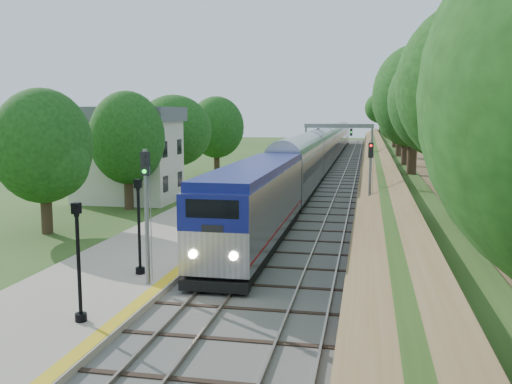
% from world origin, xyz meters
% --- Properties ---
extents(ground, '(320.00, 320.00, 0.00)m').
position_xyz_m(ground, '(0.00, 0.00, 0.00)').
color(ground, '#2D4C19').
rests_on(ground, ground).
extents(trackbed, '(9.50, 170.00, 0.28)m').
position_xyz_m(trackbed, '(2.00, 60.00, 0.07)').
color(trackbed, '#4C4944').
rests_on(trackbed, ground).
extents(platform, '(6.40, 68.00, 0.38)m').
position_xyz_m(platform, '(-5.20, 16.00, 0.19)').
color(platform, '#A89A87').
rests_on(platform, ground).
extents(yellow_stripe, '(0.55, 68.00, 0.01)m').
position_xyz_m(yellow_stripe, '(-2.35, 16.00, 0.39)').
color(yellow_stripe, gold).
rests_on(yellow_stripe, platform).
extents(embankment, '(10.64, 170.00, 11.70)m').
position_xyz_m(embankment, '(10.35, 60.00, 1.95)').
color(embankment, brown).
rests_on(embankment, ground).
extents(station_building, '(8.60, 6.60, 8.00)m').
position_xyz_m(station_building, '(-14.00, 30.00, 4.09)').
color(station_building, beige).
rests_on(station_building, ground).
extents(signal_gantry, '(8.40, 0.38, 6.20)m').
position_xyz_m(signal_gantry, '(2.47, 54.99, 4.82)').
color(signal_gantry, slate).
rests_on(signal_gantry, ground).
extents(trees_behind_platform, '(7.82, 53.32, 7.21)m').
position_xyz_m(trees_behind_platform, '(-11.17, 20.67, 4.53)').
color(trees_behind_platform, '#332316').
rests_on(trees_behind_platform, ground).
extents(train, '(3.01, 120.64, 4.42)m').
position_xyz_m(train, '(0.00, 65.53, 2.27)').
color(train, black).
rests_on(train, trackbed).
extents(lamppost_mid, '(0.41, 0.41, 4.13)m').
position_xyz_m(lamppost_mid, '(-3.54, 2.01, 2.23)').
color(lamppost_mid, black).
rests_on(lamppost_mid, platform).
extents(lamppost_far, '(0.42, 0.42, 4.25)m').
position_xyz_m(lamppost_far, '(-3.82, 7.92, 2.28)').
color(lamppost_far, black).
rests_on(lamppost_far, platform).
extents(signal_platform, '(0.33, 0.26, 5.65)m').
position_xyz_m(signal_platform, '(-2.90, 6.57, 3.85)').
color(signal_platform, slate).
rests_on(signal_platform, platform).
extents(signal_farside, '(0.31, 0.25, 5.67)m').
position_xyz_m(signal_farside, '(6.20, 20.15, 3.58)').
color(signal_farside, slate).
rests_on(signal_farside, ground).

